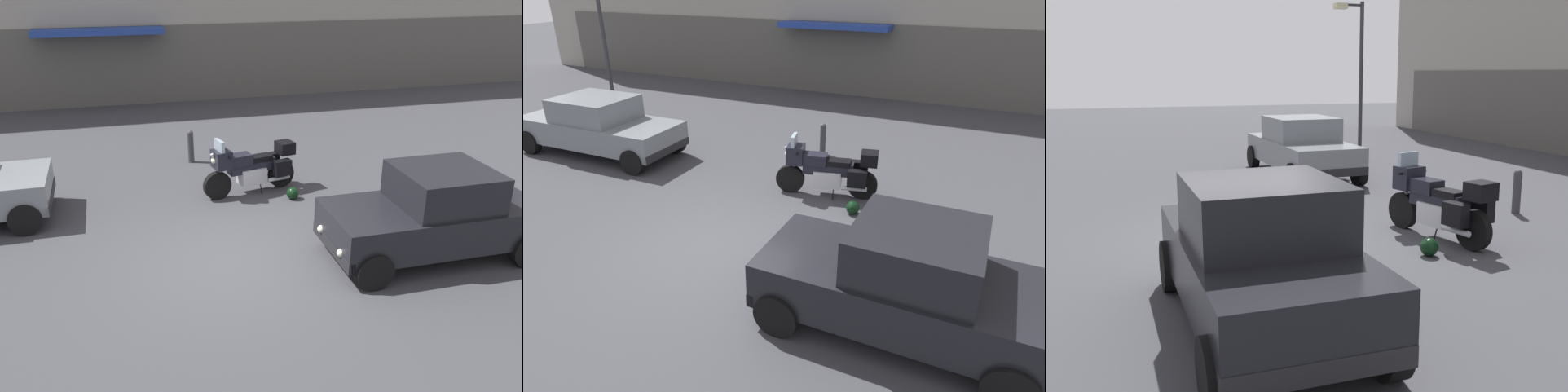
% 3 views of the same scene
% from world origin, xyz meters
% --- Properties ---
extents(ground_plane, '(80.00, 80.00, 0.00)m').
position_xyz_m(ground_plane, '(0.00, 0.00, 0.00)').
color(ground_plane, '#38383D').
extents(motorcycle, '(2.24, 1.00, 1.36)m').
position_xyz_m(motorcycle, '(1.06, 3.02, 0.62)').
color(motorcycle, black).
rests_on(motorcycle, ground).
extents(helmet, '(0.28, 0.28, 0.28)m').
position_xyz_m(helmet, '(1.85, 2.39, 0.14)').
color(helmet, black).
rests_on(helmet, ground).
extents(car_hatchback_near, '(3.88, 1.79, 1.64)m').
position_xyz_m(car_hatchback_near, '(3.47, -0.65, 0.81)').
color(car_hatchback_near, black).
rests_on(car_hatchback_near, ground).
extents(car_sedan_far, '(4.59, 1.95, 1.56)m').
position_xyz_m(car_sedan_far, '(-5.52, 2.92, 0.78)').
color(car_sedan_far, slate).
rests_on(car_sedan_far, ground).
extents(streetlamp_curbside, '(0.28, 0.94, 4.78)m').
position_xyz_m(streetlamp_curbside, '(-7.55, 5.41, 2.91)').
color(streetlamp_curbside, '#2D2D33').
rests_on(streetlamp_curbside, ground).
extents(bollard_curbside, '(0.16, 0.16, 0.87)m').
position_xyz_m(bollard_curbside, '(0.01, 5.44, 0.46)').
color(bollard_curbside, '#333338').
rests_on(bollard_curbside, ground).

